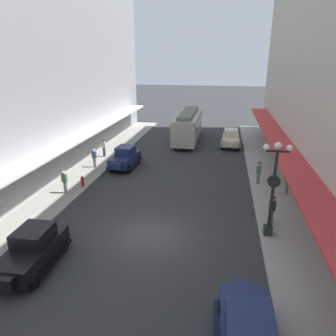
# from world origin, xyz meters

# --- Properties ---
(ground_plane) EXTENTS (200.00, 200.00, 0.00)m
(ground_plane) POSITION_xyz_m (0.00, 0.00, 0.00)
(ground_plane) COLOR #2D2D30
(sidewalk_left) EXTENTS (3.00, 60.00, 0.15)m
(sidewalk_left) POSITION_xyz_m (-7.50, 0.00, 0.07)
(sidewalk_left) COLOR #99968E
(sidewalk_left) RESTS_ON ground
(sidewalk_right) EXTENTS (3.00, 60.00, 0.15)m
(sidewalk_right) POSITION_xyz_m (7.50, 0.00, 0.07)
(sidewalk_right) COLOR #99968E
(sidewalk_right) RESTS_ON ground
(parked_car_0) EXTENTS (2.31, 4.32, 1.84)m
(parked_car_0) POSITION_xyz_m (-4.70, 10.61, 0.94)
(parked_car_0) COLOR #19234C
(parked_car_0) RESTS_ON ground
(parked_car_1) EXTENTS (2.20, 4.28, 1.84)m
(parked_car_1) POSITION_xyz_m (4.59, 19.28, 0.94)
(parked_car_1) COLOR beige
(parked_car_1) RESTS_ON ground
(parked_car_2) EXTENTS (2.21, 4.29, 1.84)m
(parked_car_2) POSITION_xyz_m (4.83, -6.56, 0.94)
(parked_car_2) COLOR #19234C
(parked_car_2) RESTS_ON ground
(parked_car_3) EXTENTS (2.25, 4.30, 1.84)m
(parked_car_3) POSITION_xyz_m (-4.59, -3.56, 0.94)
(parked_car_3) COLOR black
(parked_car_3) RESTS_ON ground
(streetcar) EXTENTS (2.54, 9.60, 3.46)m
(streetcar) POSITION_xyz_m (-0.32, 20.78, 1.90)
(streetcar) COLOR #ADA899
(streetcar) RESTS_ON ground
(lamp_post_with_clock) EXTENTS (1.42, 0.44, 5.16)m
(lamp_post_with_clock) POSITION_xyz_m (6.40, 0.96, 2.99)
(lamp_post_with_clock) COLOR black
(lamp_post_with_clock) RESTS_ON sidewalk_right
(fire_hydrant) EXTENTS (0.24, 0.24, 0.82)m
(fire_hydrant) POSITION_xyz_m (-6.35, 5.41, 0.56)
(fire_hydrant) COLOR #B21E19
(fire_hydrant) RESTS_ON sidewalk_left
(pedestrian_0) EXTENTS (0.36, 0.28, 1.67)m
(pedestrian_0) POSITION_xyz_m (-7.52, 12.83, 1.01)
(pedestrian_0) COLOR #2D2D33
(pedestrian_0) RESTS_ON sidewalk_left
(pedestrian_1) EXTENTS (0.36, 0.24, 1.64)m
(pedestrian_1) POSITION_xyz_m (-7.19, 9.69, 0.99)
(pedestrian_1) COLOR slate
(pedestrian_1) RESTS_ON sidewalk_left
(pedestrian_2) EXTENTS (0.36, 0.28, 1.67)m
(pedestrian_2) POSITION_xyz_m (6.52, 8.29, 1.01)
(pedestrian_2) COLOR slate
(pedestrian_2) RESTS_ON sidewalk_right
(pedestrian_3) EXTENTS (0.36, 0.24, 1.64)m
(pedestrian_3) POSITION_xyz_m (-7.03, 4.11, 0.99)
(pedestrian_3) COLOR slate
(pedestrian_3) RESTS_ON sidewalk_left
(pedestrian_4) EXTENTS (0.36, 0.24, 1.64)m
(pedestrian_4) POSITION_xyz_m (8.32, 6.76, 0.99)
(pedestrian_4) COLOR slate
(pedestrian_4) RESTS_ON sidewalk_right
(pedestrian_5) EXTENTS (0.36, 0.28, 1.67)m
(pedestrian_5) POSITION_xyz_m (6.71, 2.21, 1.01)
(pedestrian_5) COLOR #4C4238
(pedestrian_5) RESTS_ON sidewalk_right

